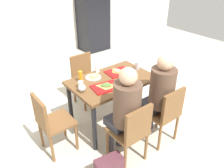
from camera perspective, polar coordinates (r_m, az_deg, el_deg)
ground_plane at (r=3.59m, az=0.00°, el=-9.61°), size 10.00×10.00×0.02m
back_wall at (r=5.73m, az=-21.27°, el=19.08°), size 10.00×0.10×2.80m
main_table at (r=3.22m, az=0.00°, el=-0.47°), size 1.17×0.75×0.75m
chair_near_left at (r=2.68m, az=5.10°, el=-11.61°), size 0.40×0.40×0.85m
chair_near_right at (r=3.03m, az=13.39°, el=-6.85°), size 0.40×0.40×0.85m
chair_far_side at (r=3.84m, az=-6.96°, el=2.08°), size 0.40×0.40×0.85m
chair_left_end at (r=2.91m, az=-15.46°, el=-8.87°), size 0.40×0.40×0.85m
person_in_red at (r=2.60m, az=3.26°, el=-5.94°), size 0.32×0.42×1.26m
person_in_brown_jacket at (r=2.96m, az=11.89°, el=-1.78°), size 0.32×0.42×1.26m
tray_red_near at (r=2.96m, az=-1.58°, el=-0.78°), size 0.39×0.31×0.02m
tray_red_far at (r=3.35m, az=1.60°, el=3.05°), size 0.38×0.29×0.02m
paper_plate_center at (r=3.22m, az=-4.72°, el=1.71°), size 0.22×0.22×0.01m
paper_plate_near_edge at (r=3.13m, az=4.87°, el=0.78°), size 0.22×0.22×0.01m
pizza_slice_a at (r=2.96m, az=-1.42°, el=-0.36°), size 0.25×0.25×0.02m
pizza_slice_b at (r=3.35m, az=1.30°, el=3.38°), size 0.15×0.20×0.02m
pizza_slice_c at (r=3.24m, az=-4.57°, el=2.11°), size 0.22×0.22×0.02m
pizza_slice_d at (r=3.11m, az=4.72°, el=0.92°), size 0.27×0.27×0.02m
plastic_cup_a at (r=3.36m, az=-3.73°, el=3.82°), size 0.07×0.07×0.10m
plastic_cup_b at (r=2.94m, az=4.25°, el=-0.11°), size 0.07×0.07×0.10m
plastic_cup_c at (r=2.95m, az=-7.88°, el=-0.21°), size 0.07×0.07×0.10m
soda_can at (r=3.44m, az=6.39°, el=4.61°), size 0.07×0.07×0.12m
condiment_bottle at (r=3.09m, az=-7.94°, el=1.85°), size 0.06×0.06×0.16m
foil_bundle at (r=2.89m, az=-7.61°, el=-0.97°), size 0.10×0.10×0.10m
handbag at (r=2.76m, az=-0.73°, el=-20.41°), size 0.34×0.20×0.28m
drink_fridge at (r=6.17m, az=-4.86°, el=17.19°), size 0.70×0.60×1.90m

